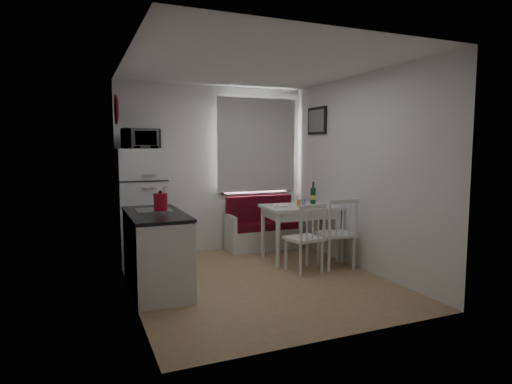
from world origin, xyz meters
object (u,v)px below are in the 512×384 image
kitchen_counter (156,251)px  wine_bottle (313,193)px  chair_left (308,230)px  dining_table (300,212)px  bench (263,231)px  microwave (140,139)px  chair_right (340,226)px  fridge (142,206)px  kettle (161,202)px

kitchen_counter → wine_bottle: kitchen_counter is taller
chair_left → wine_bottle: wine_bottle is taller
dining_table → bench: bearing=111.0°
wine_bottle → microwave: bearing=167.2°
chair_left → chair_right: (0.50, -0.00, 0.02)m
kitchen_counter → microwave: 1.77m
chair_right → microwave: 2.98m
bench → wine_bottle: bearing=-53.9°
fridge → microwave: microwave is taller
chair_left → kettle: 1.93m
wine_bottle → kettle: bearing=-163.5°
chair_right → wine_bottle: 0.85m
bench → chair_right: bearing=-71.6°
dining_table → chair_left: (-0.25, -0.66, -0.14)m
bench → chair_right: (0.49, -1.48, 0.31)m
kitchen_counter → fridge: (0.02, 1.24, 0.35)m
dining_table → chair_left: 0.72m
bench → chair_right: chair_right is taller
dining_table → fridge: 2.27m
chair_right → wine_bottle: wine_bottle is taller
microwave → wine_bottle: 2.62m
wine_bottle → chair_right: bearing=-91.8°
kitchen_counter → fridge: bearing=89.1°
bench → fridge: 1.99m
chair_right → wine_bottle: (0.02, 0.77, 0.37)m
dining_table → microwave: bearing=167.5°
chair_left → microwave: bearing=138.2°
kettle → fridge: bearing=91.3°
kettle → wine_bottle: bearing=16.5°
wine_bottle → dining_table: bearing=-159.9°
fridge → wine_bottle: bearing=-13.9°
microwave → chair_left: bearing=-34.6°
fridge → microwave: size_ratio=3.25×
kitchen_counter → chair_right: bearing=-2.9°
kettle → bench: bearing=37.0°
kitchen_counter → chair_left: bearing=-3.6°
chair_left → fridge: (-1.91, 1.36, 0.24)m
dining_table → kettle: bearing=-159.6°
chair_right → kettle: (-2.38, 0.06, 0.43)m
chair_right → kitchen_counter: bearing=-175.4°
chair_left → kettle: kettle is taller
chair_right → wine_bottle: size_ratio=1.53×
chair_right → fridge: size_ratio=0.32×
fridge → bench: bearing=3.2°
chair_left → bench: bearing=82.5°
bench → microwave: 2.42m
bench → chair_left: bearing=-90.3°
chair_right → microwave: (-2.41, 1.32, 1.17)m
kitchen_counter → microwave: bearing=89.1°
kettle → kitchen_counter: bearing=125.6°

